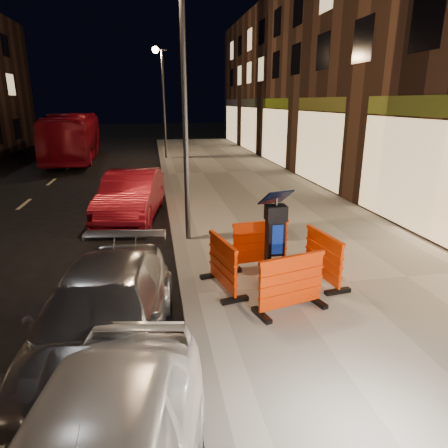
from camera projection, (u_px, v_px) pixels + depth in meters
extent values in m
plane|color=black|center=(190.00, 302.00, 7.10)|extent=(120.00, 120.00, 0.00)
cube|color=gray|center=(347.00, 285.00, 7.57)|extent=(6.00, 60.00, 0.15)
cube|color=slate|center=(189.00, 298.00, 7.07)|extent=(0.30, 60.00, 0.15)
cube|color=black|center=(275.00, 242.00, 7.16)|extent=(0.62, 0.62, 1.70)
cube|color=#FF3C06|center=(291.00, 283.00, 6.38)|extent=(1.31, 0.80, 0.95)
cube|color=#FF3C06|center=(260.00, 243.00, 8.16)|extent=(1.27, 0.65, 0.95)
cube|color=#FF3C06|center=(223.00, 265.00, 7.11)|extent=(0.75, 1.30, 0.95)
cube|color=#FF3C06|center=(323.00, 258.00, 7.43)|extent=(0.67, 1.28, 0.95)
imported|color=silver|center=(107.00, 356.00, 5.59)|extent=(2.17, 4.39, 1.23)
imported|color=maroon|center=(133.00, 218.00, 12.21)|extent=(2.08, 4.45, 1.41)
imported|color=maroon|center=(76.00, 160.00, 24.03)|extent=(2.76, 9.89, 2.73)
cylinder|color=#3F3F44|center=(185.00, 113.00, 9.03)|extent=(0.12, 0.12, 6.00)
cylinder|color=#3F3F44|center=(164.00, 106.00, 23.15)|extent=(0.12, 0.12, 6.00)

